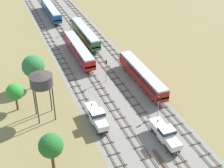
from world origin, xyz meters
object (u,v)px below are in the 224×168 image
passenger_coach_left_farther (50,9)px  signal_post_mid (70,24)px  shunter_loco_far_left_near (97,116)px  shunter_loco_centre_left_nearest (165,133)px  diesel_railcar_centre_mid (142,75)px  signal_post_near (159,104)px  diesel_railcar_left_midfar (79,49)px  signal_post_nearest (106,68)px  water_tower (41,80)px  diesel_railcar_centre_left_far (85,33)px

passenger_coach_left_farther → signal_post_mid: signal_post_mid is taller
shunter_loco_far_left_near → shunter_loco_centre_left_nearest: bearing=-43.8°
diesel_railcar_centre_mid → shunter_loco_centre_left_nearest: bearing=-104.1°
signal_post_near → diesel_railcar_left_midfar: bearing=103.4°
shunter_loco_far_left_near → signal_post_mid: signal_post_mid is taller
shunter_loco_far_left_near → signal_post_near: bearing=-10.5°
diesel_railcar_left_midfar → signal_post_nearest: signal_post_nearest is taller
water_tower → signal_post_near: (21.14, -8.25, -5.51)m
diesel_railcar_centre_mid → passenger_coach_left_farther: (-9.83, 53.69, 0.02)m
shunter_loco_centre_left_nearest → shunter_loco_far_left_near: (-9.83, 9.42, 0.00)m
signal_post_mid → passenger_coach_left_farther: bearing=97.8°
diesel_railcar_centre_mid → water_tower: 24.70m
diesel_railcar_left_midfar → water_tower: 27.22m
shunter_loco_centre_left_nearest → diesel_railcar_centre_mid: bearing=75.9°
shunter_loco_far_left_near → water_tower: (-8.85, 5.98, 6.59)m
diesel_railcar_centre_mid → signal_post_mid: (-7.37, 35.75, 0.46)m
signal_post_nearest → diesel_railcar_centre_left_far: bearing=84.3°
diesel_railcar_left_midfar → signal_post_near: signal_post_near is taller
shunter_loco_centre_left_nearest → diesel_railcar_left_midfar: 38.42m
diesel_railcar_centre_mid → diesel_railcar_centre_left_far: size_ratio=1.00×
shunter_loco_centre_left_nearest → signal_post_near: signal_post_near is taller
shunter_loco_centre_left_nearest → diesel_railcar_left_midfar: (-4.91, 38.10, 0.59)m
signal_post_nearest → signal_post_mid: signal_post_nearest is taller
passenger_coach_left_farther → signal_post_nearest: size_ratio=3.76×
passenger_coach_left_farther → signal_post_mid: size_ratio=4.62×
diesel_railcar_left_midfar → diesel_railcar_centre_left_far: (4.91, 10.02, 0.00)m
diesel_railcar_centre_left_far → signal_post_nearest: signal_post_nearest is taller
passenger_coach_left_farther → signal_post_mid: (2.46, -17.94, 0.44)m
shunter_loco_far_left_near → signal_post_near: 12.54m
diesel_railcar_centre_left_far → signal_post_mid: bearing=108.8°
shunter_loco_far_left_near → diesel_railcar_left_midfar: 29.10m
shunter_loco_far_left_near → signal_post_nearest: 16.16m
diesel_railcar_centre_mid → signal_post_near: signal_post_near is taller
passenger_coach_left_farther → water_tower: (-13.77, -57.87, 5.99)m
diesel_railcar_left_midfar → signal_post_mid: size_ratio=4.31×
signal_post_nearest → signal_post_near: 17.28m
diesel_railcar_centre_left_far → signal_post_nearest: size_ratio=3.50×
diesel_railcar_left_midfar → signal_post_mid: 17.41m
shunter_loco_centre_left_nearest → diesel_railcar_centre_mid: (4.91, 19.58, 0.59)m
diesel_railcar_centre_mid → signal_post_nearest: size_ratio=3.50×
shunter_loco_far_left_near → water_tower: water_tower is taller
shunter_loco_centre_left_nearest → shunter_loco_far_left_near: 13.62m
diesel_railcar_left_midfar → shunter_loco_far_left_near: bearing=-99.7°
diesel_railcar_centre_mid → signal_post_mid: size_ratio=4.31×
signal_post_near → diesel_railcar_centre_left_far: bearing=93.4°
diesel_railcar_left_midfar → water_tower: water_tower is taller
signal_post_mid → water_tower: bearing=-112.1°
diesel_railcar_centre_left_far → signal_post_near: signal_post_near is taller
shunter_loco_far_left_near → signal_post_nearest: signal_post_nearest is taller
diesel_railcar_centre_mid → signal_post_mid: 36.51m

